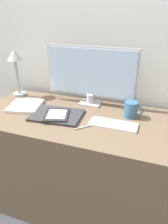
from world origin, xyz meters
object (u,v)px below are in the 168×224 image
(desk_lamp, at_px, (15,63))
(notebook, at_px, (25,106))
(ereader, at_px, (57,115))
(laptop, at_px, (57,115))
(coffee_mug, at_px, (131,110))
(keyboard, at_px, (113,124))
(pen, at_px, (85,127))
(monitor, at_px, (91,74))

(desk_lamp, distance_m, notebook, 0.36)
(ereader, bearing_deg, notebook, 166.09)
(laptop, relative_size, coffee_mug, 2.79)
(keyboard, height_order, laptop, laptop)
(notebook, distance_m, pen, 0.52)
(keyboard, height_order, pen, keyboard)
(monitor, height_order, notebook, monitor)
(notebook, xyz_separation_m, coffee_mug, (0.73, 0.11, 0.04))
(keyboard, bearing_deg, laptop, -179.08)
(ereader, distance_m, pen, 0.22)
(notebook, xyz_separation_m, pen, (0.50, -0.13, -0.01))
(ereader, xyz_separation_m, desk_lamp, (-0.46, 0.26, 0.25))
(ereader, xyz_separation_m, notebook, (-0.29, 0.07, -0.01))
(desk_lamp, height_order, notebook, desk_lamp)
(keyboard, xyz_separation_m, pen, (-0.15, -0.09, -0.00))
(keyboard, bearing_deg, coffee_mug, 62.32)
(monitor, relative_size, desk_lamp, 1.78)
(laptop, bearing_deg, monitor, 62.09)
(coffee_mug, height_order, pen, coffee_mug)
(pen, bearing_deg, notebook, 165.27)
(keyboard, relative_size, notebook, 1.06)
(ereader, bearing_deg, coffee_mug, 21.53)
(laptop, height_order, desk_lamp, desk_lamp)
(laptop, distance_m, ereader, 0.02)
(keyboard, distance_m, laptop, 0.38)
(notebook, bearing_deg, coffee_mug, 8.20)
(coffee_mug, distance_m, pen, 0.34)
(laptop, relative_size, ereader, 1.53)
(desk_lamp, bearing_deg, keyboard, -15.55)
(notebook, distance_m, coffee_mug, 0.74)
(monitor, bearing_deg, coffee_mug, -19.47)
(notebook, bearing_deg, desk_lamp, 133.69)
(laptop, bearing_deg, coffee_mug, 19.02)
(laptop, distance_m, notebook, 0.28)
(keyboard, bearing_deg, monitor, 131.83)
(laptop, xyz_separation_m, desk_lamp, (-0.45, 0.24, 0.26))
(monitor, relative_size, keyboard, 2.25)
(monitor, height_order, ereader, monitor)
(ereader, relative_size, notebook, 0.82)
(laptop, distance_m, coffee_mug, 0.48)
(coffee_mug, relative_size, pen, 1.21)
(desk_lamp, bearing_deg, laptop, -27.59)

